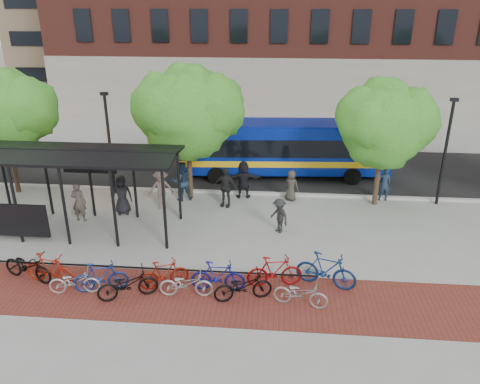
# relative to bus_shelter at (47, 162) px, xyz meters

# --- Properties ---
(ground) EXTENTS (160.00, 160.00, 0.00)m
(ground) POSITION_rel_bus_shelter_xyz_m (8.13, 0.48, -3.00)
(ground) COLOR #9E9E99
(ground) RESTS_ON ground
(asphalt_street) EXTENTS (160.00, 8.00, 0.01)m
(asphalt_street) POSITION_rel_bus_shelter_xyz_m (8.13, 8.48, -2.99)
(asphalt_street) COLOR black
(asphalt_street) RESTS_ON ground
(curb) EXTENTS (160.00, 0.25, 0.12)m
(curb) POSITION_rel_bus_shelter_xyz_m (8.13, 4.48, -2.94)
(curb) COLOR #B7B7B2
(curb) RESTS_ON ground
(brick_strip) EXTENTS (24.00, 3.00, 0.01)m
(brick_strip) POSITION_rel_bus_shelter_xyz_m (6.13, -4.52, -3.00)
(brick_strip) COLOR maroon
(brick_strip) RESTS_ON ground
(bike_rack_rail) EXTENTS (12.00, 0.05, 0.95)m
(bike_rack_rail) POSITION_rel_bus_shelter_xyz_m (4.83, -3.62, -3.00)
(bike_rack_rail) COLOR black
(bike_rack_rail) RESTS_ON ground
(bus_shelter) EXTENTS (10.60, 3.07, 3.60)m
(bus_shelter) POSITION_rel_bus_shelter_xyz_m (0.00, 0.00, 0.00)
(bus_shelter) COLOR black
(bus_shelter) RESTS_ON ground
(tree_a) EXTENTS (4.90, 4.00, 6.18)m
(tree_a) POSITION_rel_bus_shelter_xyz_m (-3.77, 3.83, 1.24)
(tree_a) COLOR #382619
(tree_a) RESTS_ON ground
(tree_b) EXTENTS (5.15, 4.20, 6.47)m
(tree_b) POSITION_rel_bus_shelter_xyz_m (5.23, 3.83, 1.46)
(tree_b) COLOR #382619
(tree_b) RESTS_ON ground
(tree_c) EXTENTS (4.66, 3.80, 5.92)m
(tree_c) POSITION_rel_bus_shelter_xyz_m (14.22, 3.83, 1.06)
(tree_c) COLOR #382619
(tree_c) RESTS_ON ground
(lamp_post_left) EXTENTS (0.35, 0.20, 5.12)m
(lamp_post_left) POSITION_rel_bus_shelter_xyz_m (1.13, 4.08, -0.25)
(lamp_post_left) COLOR black
(lamp_post_left) RESTS_ON ground
(lamp_post_right) EXTENTS (0.35, 0.20, 5.12)m
(lamp_post_right) POSITION_rel_bus_shelter_xyz_m (17.13, 4.08, -0.25)
(lamp_post_right) COLOR black
(lamp_post_right) RESTS_ON ground
(bus) EXTENTS (11.48, 3.27, 3.06)m
(bus) POSITION_rel_bus_shelter_xyz_m (9.68, 7.29, -1.24)
(bus) COLOR #071F8E
(bus) RESTS_ON ground
(bike_0) EXTENTS (2.17, 1.29, 1.08)m
(bike_0) POSITION_rel_bus_shelter_xyz_m (0.81, -4.00, -2.46)
(bike_0) COLOR black
(bike_0) RESTS_ON ground
(bike_1) EXTENTS (1.98, 0.92, 1.15)m
(bike_1) POSITION_rel_bus_shelter_xyz_m (1.69, -4.17, -2.42)
(bike_1) COLOR #A0220E
(bike_1) RESTS_ON ground
(bike_2) EXTENTS (1.77, 0.84, 0.89)m
(bike_2) POSITION_rel_bus_shelter_xyz_m (2.77, -4.64, -2.55)
(bike_2) COLOR #A4A4A6
(bike_2) RESTS_ON ground
(bike_3) EXTENTS (1.89, 0.97, 1.09)m
(bike_3) POSITION_rel_bus_shelter_xyz_m (3.63, -4.45, -2.45)
(bike_3) COLOR navy
(bike_3) RESTS_ON ground
(bike_4) EXTENTS (2.10, 1.42, 1.04)m
(bike_4) POSITION_rel_bus_shelter_xyz_m (4.64, -4.76, -2.48)
(bike_4) COLOR black
(bike_4) RESTS_ON ground
(bike_5) EXTENTS (1.76, 1.13, 1.03)m
(bike_5) POSITION_rel_bus_shelter_xyz_m (5.68, -4.02, -2.49)
(bike_5) COLOR maroon
(bike_5) RESTS_ON ground
(bike_6) EXTENTS (1.84, 0.75, 0.94)m
(bike_6) POSITION_rel_bus_shelter_xyz_m (6.53, -4.48, -2.53)
(bike_6) COLOR #9F9FA1
(bike_6) RESTS_ON ground
(bike_7) EXTENTS (1.86, 0.55, 1.11)m
(bike_7) POSITION_rel_bus_shelter_xyz_m (7.55, -4.07, -2.44)
(bike_7) COLOR navy
(bike_7) RESTS_ON ground
(bike_8) EXTENTS (2.06, 1.21, 1.02)m
(bike_8) POSITION_rel_bus_shelter_xyz_m (8.43, -4.53, -2.49)
(bike_8) COLOR black
(bike_8) RESTS_ON ground
(bike_9) EXTENTS (1.99, 0.89, 1.15)m
(bike_9) POSITION_rel_bus_shelter_xyz_m (9.45, -3.63, -2.42)
(bike_9) COLOR maroon
(bike_9) RESTS_ON ground
(bike_10) EXTENTS (1.86, 0.95, 0.93)m
(bike_10) POSITION_rel_bus_shelter_xyz_m (10.30, -4.69, -2.53)
(bike_10) COLOR gray
(bike_10) RESTS_ON ground
(bike_11) EXTENTS (2.19, 1.21, 1.26)m
(bike_11) POSITION_rel_bus_shelter_xyz_m (11.20, -3.49, -2.37)
(bike_11) COLOR navy
(bike_11) RESTS_ON ground
(pedestrian_0) EXTENTS (1.03, 0.80, 1.86)m
(pedestrian_0) POSITION_rel_bus_shelter_xyz_m (2.37, 1.68, -2.07)
(pedestrian_0) COLOR black
(pedestrian_0) RESTS_ON ground
(pedestrian_1) EXTENTS (0.67, 0.44, 1.81)m
(pedestrian_1) POSITION_rel_bus_shelter_xyz_m (0.73, 0.75, -2.09)
(pedestrian_1) COLOR #463E38
(pedestrian_1) RESTS_ON ground
(pedestrian_2) EXTENTS (1.18, 1.08, 1.96)m
(pedestrian_2) POSITION_rel_bus_shelter_xyz_m (4.78, 3.47, -2.02)
(pedestrian_2) COLOR #1D2E44
(pedestrian_2) RESTS_ON ground
(pedestrian_3) EXTENTS (1.35, 0.94, 1.91)m
(pedestrian_3) POSITION_rel_bus_shelter_xyz_m (4.02, 2.43, -2.04)
(pedestrian_3) COLOR brown
(pedestrian_3) RESTS_ON ground
(pedestrian_4) EXTENTS (1.22, 0.73, 1.94)m
(pedestrian_4) POSITION_rel_bus_shelter_xyz_m (6.98, 2.92, -2.03)
(pedestrian_4) COLOR black
(pedestrian_4) RESTS_ON ground
(pedestrian_5) EXTENTS (1.80, 0.74, 1.89)m
(pedestrian_5) POSITION_rel_bus_shelter_xyz_m (7.74, 4.05, -2.05)
(pedestrian_5) COLOR black
(pedestrian_5) RESTS_ON ground
(pedestrian_6) EXTENTS (0.90, 0.79, 1.54)m
(pedestrian_6) POSITION_rel_bus_shelter_xyz_m (10.10, 3.90, -2.23)
(pedestrian_6) COLOR #39332E
(pedestrian_6) RESTS_ON ground
(pedestrian_7) EXTENTS (0.66, 0.46, 1.72)m
(pedestrian_7) POSITION_rel_bus_shelter_xyz_m (14.60, 4.28, -2.14)
(pedestrian_7) COLOR #1C2E43
(pedestrian_7) RESTS_ON ground
(pedestrian_9) EXTENTS (1.08, 1.11, 1.52)m
(pedestrian_9) POSITION_rel_bus_shelter_xyz_m (9.55, 0.44, -2.24)
(pedestrian_9) COLOR black
(pedestrian_9) RESTS_ON ground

